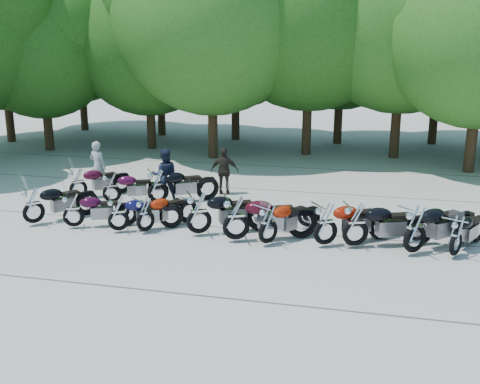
% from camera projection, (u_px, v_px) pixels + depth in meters
% --- Properties ---
extents(ground, '(90.00, 90.00, 0.00)m').
position_uv_depth(ground, '(227.00, 247.00, 14.79)').
color(ground, gray).
rests_on(ground, ground).
extents(tree_0, '(7.50, 7.50, 9.21)m').
position_uv_depth(tree_0, '(1.00, 37.00, 28.99)').
color(tree_0, '#3A2614').
rests_on(tree_0, ground).
extents(tree_1, '(6.97, 6.97, 8.55)m').
position_uv_depth(tree_1, '(41.00, 45.00, 26.71)').
color(tree_1, '#3A2614').
rests_on(tree_1, ground).
extents(tree_2, '(7.31, 7.31, 8.97)m').
position_uv_depth(tree_2, '(148.00, 40.00, 27.09)').
color(tree_2, '#3A2614').
rests_on(tree_2, ground).
extents(tree_3, '(8.70, 8.70, 10.67)m').
position_uv_depth(tree_3, '(211.00, 16.00, 24.51)').
color(tree_3, '#3A2614').
rests_on(tree_3, ground).
extents(tree_4, '(9.13, 9.13, 11.20)m').
position_uv_depth(tree_4, '(310.00, 9.00, 25.26)').
color(tree_4, '#3A2614').
rests_on(tree_4, ground).
extents(tree_5, '(9.04, 9.04, 11.10)m').
position_uv_depth(tree_5, '(404.00, 10.00, 24.48)').
color(tree_5, '#3A2614').
rests_on(tree_5, ground).
extents(tree_9, '(7.59, 7.59, 9.32)m').
position_uv_depth(tree_9, '(78.00, 37.00, 32.89)').
color(tree_9, '#3A2614').
rests_on(tree_9, ground).
extents(tree_10, '(7.78, 7.78, 9.55)m').
position_uv_depth(tree_10, '(158.00, 34.00, 31.11)').
color(tree_10, '#3A2614').
rests_on(tree_10, ground).
extents(tree_11, '(7.56, 7.56, 9.28)m').
position_uv_depth(tree_11, '(235.00, 36.00, 29.64)').
color(tree_11, '#3A2614').
rests_on(tree_11, ground).
extents(tree_12, '(7.88, 7.88, 9.67)m').
position_uv_depth(tree_12, '(342.00, 32.00, 28.39)').
color(tree_12, '#3A2614').
rests_on(tree_12, ground).
extents(tree_13, '(8.31, 8.31, 10.20)m').
position_uv_depth(tree_13, '(442.00, 25.00, 28.18)').
color(tree_13, '#3A2614').
rests_on(tree_13, ground).
extents(motorcycle_0, '(1.96, 2.22, 1.29)m').
position_uv_depth(motorcycle_0, '(33.00, 204.00, 16.37)').
color(motorcycle_0, black).
rests_on(motorcycle_0, ground).
extents(motorcycle_1, '(2.16, 1.40, 1.17)m').
position_uv_depth(motorcycle_1, '(73.00, 209.00, 16.08)').
color(motorcycle_1, '#310620').
rests_on(motorcycle_1, ground).
extents(motorcycle_2, '(2.13, 1.57, 1.18)m').
position_uv_depth(motorcycle_2, '(118.00, 213.00, 15.73)').
color(motorcycle_2, '#0D0C36').
rests_on(motorcycle_2, ground).
extents(motorcycle_3, '(1.68, 2.04, 1.16)m').
position_uv_depth(motorcycle_3, '(145.00, 213.00, 15.72)').
color(motorcycle_3, '#9A1C05').
rests_on(motorcycle_3, ground).
extents(motorcycle_4, '(2.53, 1.84, 1.40)m').
position_uv_depth(motorcycle_4, '(199.00, 212.00, 15.44)').
color(motorcycle_4, black).
rests_on(motorcycle_4, ground).
extents(motorcycle_5, '(2.65, 1.73, 1.44)m').
position_uv_depth(motorcycle_5, '(236.00, 216.00, 14.94)').
color(motorcycle_5, '#3B0812').
rests_on(motorcycle_5, ground).
extents(motorcycle_6, '(1.89, 2.21, 1.27)m').
position_uv_depth(motorcycle_6, '(268.00, 222.00, 14.73)').
color(motorcycle_6, maroon).
rests_on(motorcycle_6, ground).
extents(motorcycle_7, '(2.38, 1.96, 1.35)m').
position_uv_depth(motorcycle_7, '(326.00, 222.00, 14.60)').
color(motorcycle_7, '#8E1405').
rests_on(motorcycle_7, ground).
extents(motorcycle_8, '(2.55, 1.56, 1.38)m').
position_uv_depth(motorcycle_8, '(356.00, 223.00, 14.51)').
color(motorcycle_8, black).
rests_on(motorcycle_8, ground).
extents(motorcycle_9, '(2.39, 2.32, 1.45)m').
position_uv_depth(motorcycle_9, '(415.00, 228.00, 14.03)').
color(motorcycle_9, black).
rests_on(motorcycle_9, ground).
extents(motorcycle_10, '(1.60, 2.19, 1.21)m').
position_uv_depth(motorcycle_10, '(456.00, 235.00, 13.88)').
color(motorcycle_10, black).
rests_on(motorcycle_10, ground).
extents(motorcycle_11, '(1.98, 2.05, 1.24)m').
position_uv_depth(motorcycle_11, '(78.00, 182.00, 19.02)').
color(motorcycle_11, '#3C081C').
rests_on(motorcycle_11, ground).
extents(motorcycle_12, '(2.20, 1.40, 1.20)m').
position_uv_depth(motorcycle_12, '(112.00, 186.00, 18.53)').
color(motorcycle_12, '#3E0827').
rests_on(motorcycle_12, ground).
extents(motorcycle_13, '(2.38, 1.94, 1.35)m').
position_uv_depth(motorcycle_13, '(158.00, 185.00, 18.41)').
color(motorcycle_13, black).
rests_on(motorcycle_13, ground).
extents(rider_0, '(0.73, 0.55, 1.79)m').
position_uv_depth(rider_0, '(98.00, 166.00, 20.26)').
color(rider_0, '#969598').
rests_on(rider_0, ground).
extents(rider_1, '(1.04, 0.92, 1.79)m').
position_uv_depth(rider_1, '(165.00, 175.00, 18.84)').
color(rider_1, '#1A2236').
rests_on(rider_1, ground).
extents(rider_2, '(1.04, 0.57, 1.68)m').
position_uv_depth(rider_2, '(224.00, 171.00, 19.67)').
color(rider_2, black).
rests_on(rider_2, ground).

